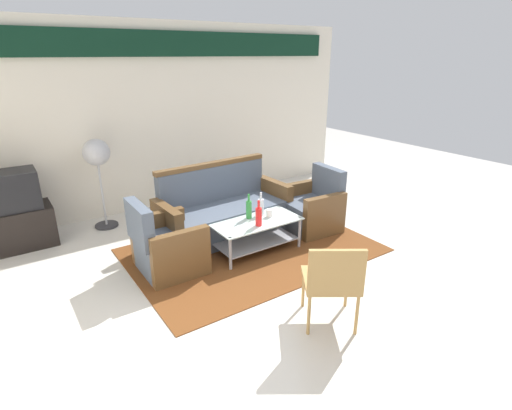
{
  "coord_description": "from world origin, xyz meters",
  "views": [
    {
      "loc": [
        -2.55,
        -3.0,
        2.34
      ],
      "look_at": [
        -0.05,
        0.68,
        0.65
      ],
      "focal_mm": 28.14,
      "sensor_mm": 36.0,
      "label": 1
    }
  ],
  "objects_px": {
    "bottle_clear": "(261,206)",
    "pedestal_fan": "(97,158)",
    "armchair_left": "(166,247)",
    "wicker_chair": "(333,278)",
    "television": "(11,190)",
    "coffee_table": "(255,230)",
    "bottle_red": "(259,216)",
    "armchair_right": "(312,209)",
    "cup": "(269,213)",
    "couch": "(223,213)",
    "bottle_green": "(249,209)",
    "tv_stand": "(20,228)"
  },
  "relations": [
    {
      "from": "couch",
      "to": "tv_stand",
      "type": "relative_size",
      "value": 2.28
    },
    {
      "from": "bottle_red",
      "to": "armchair_right",
      "type": "bearing_deg",
      "value": 14.41
    },
    {
      "from": "bottle_clear",
      "to": "pedestal_fan",
      "type": "distance_m",
      "value": 2.34
    },
    {
      "from": "bottle_green",
      "to": "tv_stand",
      "type": "xyz_separation_m",
      "value": [
        -2.39,
        1.67,
        -0.27
      ]
    },
    {
      "from": "bottle_red",
      "to": "cup",
      "type": "bearing_deg",
      "value": 29.54
    },
    {
      "from": "bottle_red",
      "to": "cup",
      "type": "height_order",
      "value": "bottle_red"
    },
    {
      "from": "coffee_table",
      "to": "pedestal_fan",
      "type": "xyz_separation_m",
      "value": [
        -1.35,
        1.82,
        0.74
      ]
    },
    {
      "from": "couch",
      "to": "armchair_right",
      "type": "distance_m",
      "value": 1.24
    },
    {
      "from": "armchair_right",
      "to": "wicker_chair",
      "type": "xyz_separation_m",
      "value": [
        -1.32,
        -1.75,
        0.21
      ]
    },
    {
      "from": "tv_stand",
      "to": "wicker_chair",
      "type": "height_order",
      "value": "wicker_chair"
    },
    {
      "from": "coffee_table",
      "to": "cup",
      "type": "relative_size",
      "value": 11.0
    },
    {
      "from": "armchair_left",
      "to": "television",
      "type": "xyz_separation_m",
      "value": [
        -1.31,
        1.62,
        0.47
      ]
    },
    {
      "from": "couch",
      "to": "coffee_table",
      "type": "xyz_separation_m",
      "value": [
        0.09,
        -0.62,
        -0.04
      ]
    },
    {
      "from": "armchair_left",
      "to": "bottle_red",
      "type": "distance_m",
      "value": 1.12
    },
    {
      "from": "couch",
      "to": "pedestal_fan",
      "type": "xyz_separation_m",
      "value": [
        -1.26,
        1.2,
        0.7
      ]
    },
    {
      "from": "armchair_right",
      "to": "bottle_red",
      "type": "relative_size",
      "value": 2.68
    },
    {
      "from": "television",
      "to": "coffee_table",
      "type": "bearing_deg",
      "value": 144.02
    },
    {
      "from": "bottle_green",
      "to": "couch",
      "type": "bearing_deg",
      "value": 97.44
    },
    {
      "from": "coffee_table",
      "to": "tv_stand",
      "type": "relative_size",
      "value": 1.38
    },
    {
      "from": "armchair_right",
      "to": "bottle_red",
      "type": "bearing_deg",
      "value": 108.21
    },
    {
      "from": "bottle_clear",
      "to": "pedestal_fan",
      "type": "height_order",
      "value": "pedestal_fan"
    },
    {
      "from": "armchair_right",
      "to": "coffee_table",
      "type": "relative_size",
      "value": 0.77
    },
    {
      "from": "wicker_chair",
      "to": "coffee_table",
      "type": "bearing_deg",
      "value": 114.25
    },
    {
      "from": "coffee_table",
      "to": "tv_stand",
      "type": "distance_m",
      "value": 3.0
    },
    {
      "from": "tv_stand",
      "to": "television",
      "type": "distance_m",
      "value": 0.5
    },
    {
      "from": "armchair_right",
      "to": "cup",
      "type": "xyz_separation_m",
      "value": [
        -0.83,
        -0.13,
        0.17
      ]
    },
    {
      "from": "armchair_left",
      "to": "wicker_chair",
      "type": "distance_m",
      "value": 1.98
    },
    {
      "from": "armchair_right",
      "to": "bottle_green",
      "type": "distance_m",
      "value": 1.1
    },
    {
      "from": "bottle_red",
      "to": "tv_stand",
      "type": "height_order",
      "value": "bottle_red"
    },
    {
      "from": "armchair_left",
      "to": "wicker_chair",
      "type": "bearing_deg",
      "value": 24.93
    },
    {
      "from": "tv_stand",
      "to": "television",
      "type": "bearing_deg",
      "value": 89.77
    },
    {
      "from": "armchair_left",
      "to": "wicker_chair",
      "type": "relative_size",
      "value": 1.01
    },
    {
      "from": "television",
      "to": "cup",
      "type": "bearing_deg",
      "value": 146.07
    },
    {
      "from": "bottle_green",
      "to": "tv_stand",
      "type": "relative_size",
      "value": 0.4
    },
    {
      "from": "couch",
      "to": "coffee_table",
      "type": "height_order",
      "value": "couch"
    },
    {
      "from": "bottle_clear",
      "to": "cup",
      "type": "distance_m",
      "value": 0.14
    },
    {
      "from": "cup",
      "to": "pedestal_fan",
      "type": "height_order",
      "value": "pedestal_fan"
    },
    {
      "from": "couch",
      "to": "television",
      "type": "bearing_deg",
      "value": -28.77
    },
    {
      "from": "cup",
      "to": "television",
      "type": "xyz_separation_m",
      "value": [
        -2.63,
        1.78,
        0.3
      ]
    },
    {
      "from": "bottle_green",
      "to": "wicker_chair",
      "type": "height_order",
      "value": "wicker_chair"
    },
    {
      "from": "bottle_green",
      "to": "armchair_right",
      "type": "bearing_deg",
      "value": 1.27
    },
    {
      "from": "pedestal_fan",
      "to": "wicker_chair",
      "type": "distance_m",
      "value": 3.65
    },
    {
      "from": "bottle_red",
      "to": "bottle_green",
      "type": "height_order",
      "value": "bottle_green"
    },
    {
      "from": "bottle_red",
      "to": "cup",
      "type": "relative_size",
      "value": 3.18
    },
    {
      "from": "bottle_green",
      "to": "wicker_chair",
      "type": "bearing_deg",
      "value": -98.39
    },
    {
      "from": "bottle_clear",
      "to": "armchair_right",
      "type": "bearing_deg",
      "value": 1.15
    },
    {
      "from": "coffee_table",
      "to": "couch",
      "type": "bearing_deg",
      "value": 98.53
    },
    {
      "from": "wicker_chair",
      "to": "cup",
      "type": "bearing_deg",
      "value": 107.07
    },
    {
      "from": "coffee_table",
      "to": "wicker_chair",
      "type": "xyz_separation_m",
      "value": [
        -0.28,
        -1.64,
        0.22
      ]
    },
    {
      "from": "couch",
      "to": "bottle_clear",
      "type": "bearing_deg",
      "value": 113.64
    }
  ]
}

